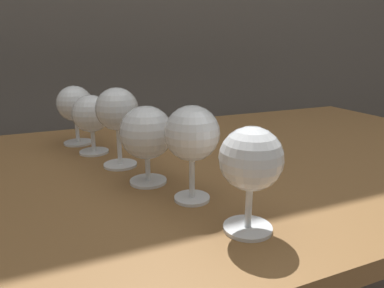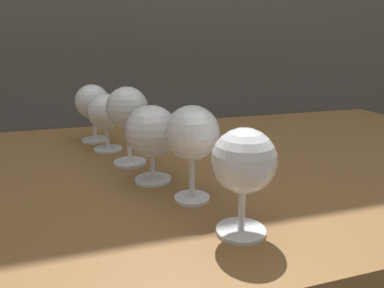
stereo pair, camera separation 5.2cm
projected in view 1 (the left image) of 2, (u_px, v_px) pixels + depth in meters
dining_table at (207, 197)px, 0.76m from camera, size 1.45×0.80×0.72m
wine_glass_pinot at (251, 161)px, 0.43m from camera, size 0.08×0.08×0.14m
wine_glass_amber at (192, 135)px, 0.52m from camera, size 0.08×0.08×0.15m
wine_glass_rose at (147, 134)px, 0.59m from camera, size 0.09×0.09×0.14m
wine_glass_cabernet at (117, 111)px, 0.67m from camera, size 0.08×0.08×0.16m
wine_glass_chardonnay at (91, 115)px, 0.76m from camera, size 0.08×0.08×0.13m
wine_glass_white at (75, 105)px, 0.83m from camera, size 0.08×0.08×0.14m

